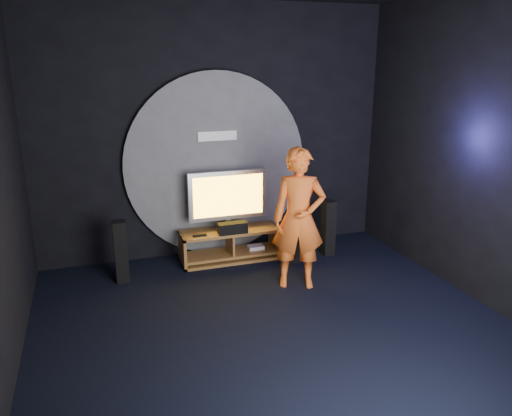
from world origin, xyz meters
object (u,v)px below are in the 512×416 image
Objects in this scene: player at (299,219)px; media_console at (231,247)px; tower_speaker_left at (121,252)px; subwoofer at (293,248)px; tv at (228,197)px; tower_speaker_right at (328,228)px.

media_console is at bearing 139.27° from player.
subwoofer is at bearing -0.48° from tower_speaker_left.
tv reaches higher than tower_speaker_right.
tower_speaker_right is at bearing -9.90° from media_console.
player is at bearing -108.54° from subwoofer.
subwoofer is at bearing -20.73° from tv.
tower_speaker_left is at bearing 179.52° from subwoofer.
tower_speaker_right is at bearing -12.49° from tv.
player is (0.58, -1.05, 0.68)m from media_console.
tower_speaker_left is at bearing -171.15° from media_console.
tower_speaker_right reaches higher than media_console.
tower_speaker_left is at bearing 179.14° from player.
player reaches higher than tower_speaker_right.
subwoofer is (0.84, -0.25, -0.02)m from media_console.
player is at bearing -62.43° from tv.
tower_speaker_left is at bearing -168.62° from tv.
tv is at bearing 159.27° from subwoofer.
player is (-0.82, -0.81, 0.47)m from tower_speaker_right.
tv is (-0.01, 0.07, 0.71)m from media_console.
tower_speaker_left reaches higher than subwoofer.
tv is at bearing 167.51° from tower_speaker_right.
tower_speaker_right is 0.60m from subwoofer.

